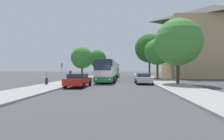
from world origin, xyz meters
TOP-DOWN VIEW (x-y plane):
  - ground_plane at (0.00, 0.00)m, footprint 300.00×300.00m
  - sidewalk_left at (-7.00, 0.00)m, footprint 4.00×120.00m
  - sidewalk_right at (7.00, 0.00)m, footprint 4.00×120.00m
  - building_right_background at (22.03, 20.16)m, footprint 21.53×12.51m
  - bus_front at (-1.53, 6.14)m, footprint 2.79×11.99m
  - bus_middle at (-1.64, 21.30)m, footprint 2.99×11.81m
  - parked_car_left_curb at (-3.80, -3.13)m, footprint 2.26×4.68m
  - parked_car_right_near at (3.78, 1.58)m, footprint 2.17×4.44m
  - bus_stop_sign at (-7.44, 1.69)m, footprint 0.08×0.45m
  - pedestrian_waiting_near at (-8.23, -1.39)m, footprint 0.36×0.36m
  - pedestrian_waiting_far at (-6.79, 3.45)m, footprint 0.36×0.36m
  - tree_left_near at (-7.99, 15.42)m, footprint 4.77×4.77m
  - tree_left_far at (-7.29, 32.32)m, footprint 5.54×5.54m
  - tree_right_near at (6.86, 17.82)m, footprint 6.54×6.54m
  - tree_right_mid at (7.40, 11.02)m, footprint 4.89×4.89m
  - tree_right_far at (8.08, 0.77)m, footprint 5.97×5.97m

SIDE VIEW (x-z plane):
  - ground_plane at x=0.00m, z-range 0.00..0.00m
  - sidewalk_left at x=-7.00m, z-range 0.00..0.15m
  - sidewalk_right at x=7.00m, z-range 0.00..0.15m
  - parked_car_right_near at x=3.78m, z-range 0.04..1.47m
  - parked_car_left_curb at x=-3.80m, z-range 0.04..1.51m
  - pedestrian_waiting_near at x=-8.23m, z-range 0.15..1.76m
  - pedestrian_waiting_far at x=-6.79m, z-range 0.16..1.94m
  - bus_front at x=-1.53m, z-range 0.12..3.44m
  - bus_middle at x=-1.64m, z-range 0.12..3.48m
  - bus_stop_sign at x=-7.44m, z-range 0.47..3.20m
  - tree_left_near at x=-7.99m, z-range 1.14..7.90m
  - tree_right_mid at x=7.40m, z-range 1.46..9.00m
  - tree_left_far at x=-7.29m, z-range 1.40..9.46m
  - tree_right_far at x=8.08m, z-range 1.30..9.58m
  - tree_right_near at x=6.86m, z-range 1.81..11.69m
  - building_right_background at x=22.03m, z-range 0.00..17.07m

